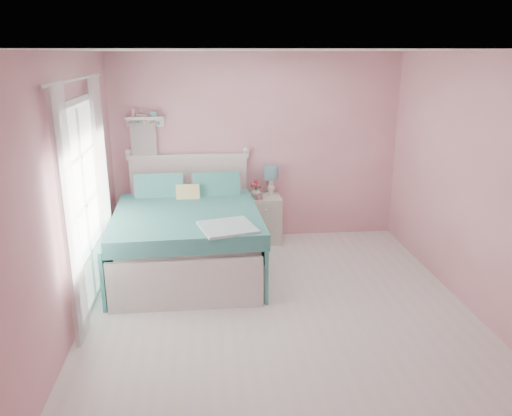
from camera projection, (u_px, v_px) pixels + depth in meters
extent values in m
plane|color=silver|center=(279.00, 310.00, 5.24)|extent=(4.50, 4.50, 0.00)
plane|color=#CC8187|center=(257.00, 148.00, 6.99)|extent=(4.00, 0.00, 4.00)
plane|color=#CC8187|center=(342.00, 299.00, 2.71)|extent=(4.00, 0.00, 4.00)
plane|color=#CC8187|center=(69.00, 196.00, 4.66)|extent=(0.00, 4.50, 4.50)
plane|color=#CC8187|center=(476.00, 185.00, 5.04)|extent=(0.00, 4.50, 4.50)
plane|color=white|center=(283.00, 50.00, 4.46)|extent=(4.50, 4.50, 0.00)
cube|color=silver|center=(189.00, 252.00, 6.16)|extent=(1.66, 2.14, 0.45)
cube|color=silver|center=(188.00, 228.00, 6.07)|extent=(1.59, 2.07, 0.16)
cube|color=silver|center=(190.00, 200.00, 7.05)|extent=(1.61, 0.07, 1.19)
cube|color=silver|center=(188.00, 156.00, 6.86)|extent=(1.67, 0.09, 0.06)
cube|color=silver|center=(186.00, 285.00, 5.16)|extent=(1.61, 0.06, 0.56)
cube|color=teal|center=(187.00, 219.00, 5.88)|extent=(1.76, 1.88, 0.18)
cube|color=pink|center=(160.00, 191.00, 6.64)|extent=(0.69, 0.30, 0.43)
cube|color=pink|center=(216.00, 190.00, 6.71)|extent=(0.69, 0.30, 0.43)
cube|color=#CCBC59|center=(188.00, 196.00, 6.41)|extent=(0.31, 0.23, 0.31)
cube|color=beige|center=(264.00, 219.00, 7.05)|extent=(0.46, 0.43, 0.66)
cube|color=silver|center=(266.00, 210.00, 6.80)|extent=(0.40, 0.02, 0.16)
sphere|color=white|center=(266.00, 210.00, 6.78)|extent=(0.03, 0.03, 0.03)
cylinder|color=white|center=(271.00, 194.00, 7.06)|extent=(0.13, 0.13, 0.02)
cylinder|color=white|center=(271.00, 186.00, 7.02)|extent=(0.07, 0.07, 0.23)
cylinder|color=#6297A4|center=(271.00, 172.00, 6.97)|extent=(0.21, 0.21, 0.19)
imported|color=silver|center=(256.00, 192.00, 6.93)|extent=(0.16, 0.16, 0.14)
imported|color=#BE7F88|center=(259.00, 197.00, 6.80)|extent=(0.10, 0.10, 0.07)
sphere|color=#BC4053|center=(256.00, 181.00, 6.89)|extent=(0.06, 0.06, 0.06)
sphere|color=#BC4053|center=(259.00, 184.00, 6.92)|extent=(0.06, 0.06, 0.06)
sphere|color=#BC4053|center=(253.00, 183.00, 6.90)|extent=(0.06, 0.06, 0.06)
sphere|color=#BC4053|center=(258.00, 186.00, 6.88)|extent=(0.06, 0.06, 0.06)
sphere|color=#BC4053|center=(254.00, 185.00, 6.88)|extent=(0.06, 0.06, 0.06)
cube|color=silver|center=(145.00, 118.00, 6.63)|extent=(0.50, 0.14, 0.04)
cube|color=silver|center=(146.00, 123.00, 6.71)|extent=(0.50, 0.03, 0.12)
cylinder|color=#D18C99|center=(133.00, 113.00, 6.60)|extent=(0.06, 0.06, 0.10)
cube|color=#6297A4|center=(154.00, 114.00, 6.63)|extent=(0.08, 0.06, 0.07)
cube|color=white|center=(144.00, 144.00, 6.74)|extent=(0.34, 0.03, 0.72)
cube|color=silver|center=(73.00, 102.00, 4.79)|extent=(0.04, 1.32, 0.06)
cube|color=silver|center=(94.00, 298.00, 5.42)|extent=(0.04, 1.32, 0.06)
cube|color=silver|center=(69.00, 229.00, 4.52)|extent=(0.04, 0.06, 2.10)
cube|color=silver|center=(97.00, 192.00, 5.71)|extent=(0.04, 0.06, 2.10)
cube|color=white|center=(85.00, 206.00, 5.11)|extent=(0.02, 1.20, 2.04)
cube|color=white|center=(70.00, 220.00, 4.37)|extent=(0.04, 0.40, 2.32)
cube|color=white|center=(103.00, 179.00, 5.79)|extent=(0.04, 0.40, 2.32)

